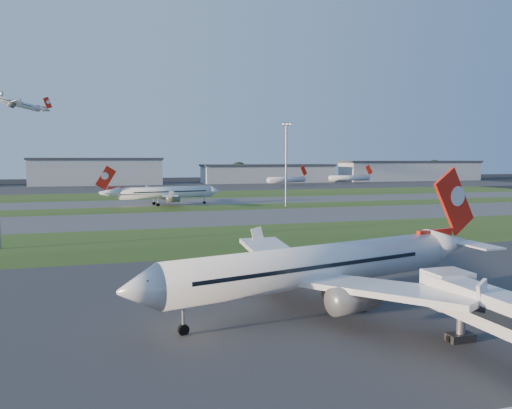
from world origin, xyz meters
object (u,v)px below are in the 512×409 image
object	(u,v)px
airliner_taxiing	(165,193)
mini_jet_far	(350,178)
airliner_parked	(318,267)
light_mast_centre	(286,159)
mini_jet_near	(287,180)

from	to	relation	value
airliner_taxiing	mini_jet_far	world-z (taller)	airliner_taxiing
airliner_parked	airliner_taxiing	xyz separation A→B (m)	(-3.42, 115.20, -0.37)
mini_jet_far	light_mast_centre	xyz separation A→B (m)	(-83.68, -123.53, 11.53)
airliner_parked	airliner_taxiing	distance (m)	115.25
airliner_taxiing	mini_jet_far	size ratio (longest dim) A/B	1.27
airliner_taxiing	mini_jet_far	bearing A→B (deg)	-146.76
airliner_taxiing	mini_jet_near	world-z (taller)	airliner_taxiing
mini_jet_near	mini_jet_far	bearing A→B (deg)	-7.59
airliner_taxiing	mini_jet_near	size ratio (longest dim) A/B	1.34
airliner_parked	mini_jet_near	size ratio (longest dim) A/B	1.45
mini_jet_near	light_mast_centre	world-z (taller)	light_mast_centre
light_mast_centre	mini_jet_far	bearing A→B (deg)	55.89
airliner_parked	mini_jet_near	bearing A→B (deg)	56.98
light_mast_centre	airliner_taxiing	bearing A→B (deg)	158.60
airliner_taxiing	mini_jet_near	bearing A→B (deg)	-137.04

